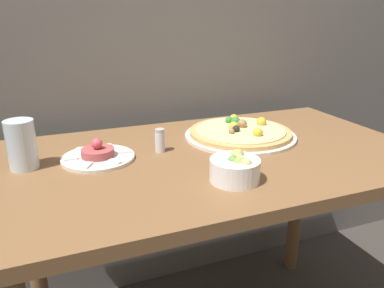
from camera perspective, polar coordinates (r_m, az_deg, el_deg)
name	(u,v)px	position (r m, az deg, el deg)	size (l,w,h in m)	color
dining_table	(215,188)	(1.18, 3.53, -6.64)	(1.26, 0.73, 0.79)	brown
pizza_plate	(240,133)	(1.28, 7.37, 1.72)	(0.38, 0.38, 0.06)	silver
tartare_plate	(98,156)	(1.11, -14.13, -1.72)	(0.21, 0.21, 0.06)	silver
small_bowl	(235,169)	(0.95, 6.62, -3.73)	(0.13, 0.13, 0.07)	white
drinking_glass	(22,145)	(1.10, -24.54, -0.09)	(0.08, 0.08, 0.14)	silver
salt_shaker	(160,140)	(1.14, -4.91, 0.54)	(0.03, 0.03, 0.07)	silver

